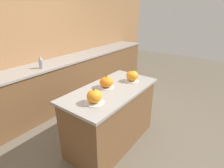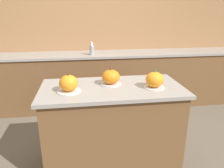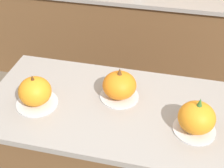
% 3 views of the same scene
% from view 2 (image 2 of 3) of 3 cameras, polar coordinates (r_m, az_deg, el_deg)
% --- Properties ---
extents(ground_plane, '(12.00, 12.00, 0.00)m').
position_cam_2_polar(ground_plane, '(2.59, -0.01, -19.43)').
color(ground_plane, '#665B4C').
extents(wall_back, '(8.00, 0.06, 2.50)m').
position_cam_2_polar(wall_back, '(3.89, -3.99, 13.59)').
color(wall_back, '#9E7047').
rests_on(wall_back, ground_plane).
extents(kitchen_island, '(1.41, 0.70, 0.88)m').
position_cam_2_polar(kitchen_island, '(2.34, -0.01, -10.89)').
color(kitchen_island, brown).
rests_on(kitchen_island, ground_plane).
extents(back_counter, '(6.00, 0.60, 0.93)m').
position_cam_2_polar(back_counter, '(3.72, -3.33, 0.99)').
color(back_counter, brown).
rests_on(back_counter, ground_plane).
extents(pumpkin_cake_left, '(0.22, 0.22, 0.19)m').
position_cam_2_polar(pumpkin_cake_left, '(2.05, -11.27, 0.07)').
color(pumpkin_cake_left, silver).
rests_on(pumpkin_cake_left, kitchen_island).
extents(pumpkin_cake_center, '(0.21, 0.21, 0.19)m').
position_cam_2_polar(pumpkin_cake_center, '(2.21, -0.21, 1.79)').
color(pumpkin_cake_center, silver).
rests_on(pumpkin_cake_center, kitchen_island).
extents(pumpkin_cake_right, '(0.21, 0.21, 0.20)m').
position_cam_2_polar(pumpkin_cake_right, '(2.15, 11.06, 1.03)').
color(pumpkin_cake_right, silver).
rests_on(pumpkin_cake_right, kitchen_island).
extents(bottle_tall, '(0.07, 0.07, 0.21)m').
position_cam_2_polar(bottle_tall, '(3.46, -5.31, 9.21)').
color(bottle_tall, '#99999E').
rests_on(bottle_tall, back_counter).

